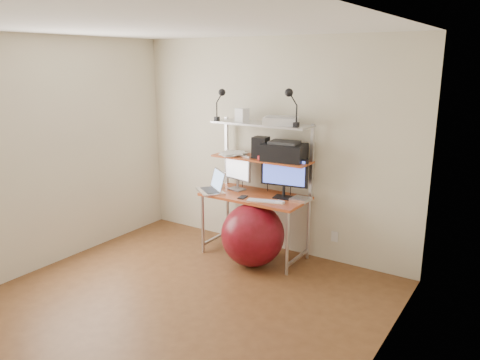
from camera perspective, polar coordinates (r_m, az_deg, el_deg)
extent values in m
plane|color=brown|center=(4.56, -8.01, -15.12)|extent=(3.60, 3.60, 0.00)
plane|color=white|center=(3.98, -9.33, 18.04)|extent=(3.60, 3.60, 0.00)
plane|color=beige|center=(5.53, 3.82, 4.12)|extent=(3.60, 0.00, 3.60)
plane|color=beige|center=(5.43, -23.02, 2.81)|extent=(0.00, 3.60, 3.60)
plane|color=beige|center=(3.23, 16.14, -3.95)|extent=(0.00, 3.60, 3.60)
cube|color=#B35022|center=(5.35, 1.84, -1.99)|extent=(1.20, 0.60, 0.03)
cylinder|color=#B4B4B9|center=(5.56, -4.55, -5.38)|extent=(0.04, 0.04, 0.71)
cylinder|color=#B4B4B9|center=(5.96, -1.51, -3.98)|extent=(0.04, 0.04, 0.71)
cylinder|color=#B4B4B9|center=(5.00, 5.78, -7.75)|extent=(0.04, 0.04, 0.71)
cylinder|color=#B4B4B9|center=(5.44, 8.32, -5.97)|extent=(0.04, 0.04, 0.71)
cube|color=#B4B4B9|center=(5.77, -1.64, 3.56)|extent=(0.03, 0.04, 0.84)
cube|color=#B4B4B9|center=(5.21, 8.73, 2.23)|extent=(0.03, 0.04, 0.84)
cube|color=#B35022|center=(5.36, 2.59, 2.60)|extent=(1.18, 0.34, 0.02)
cube|color=#B4B4B9|center=(5.29, 2.64, 6.85)|extent=(1.18, 0.34, 0.02)
cube|color=silver|center=(5.43, 11.47, -6.78)|extent=(0.08, 0.01, 0.12)
cube|color=#A7A6AB|center=(5.56, -0.40, -1.11)|extent=(0.21, 0.18, 0.01)
cylinder|color=#A7A6AB|center=(5.56, -0.29, -0.48)|extent=(0.03, 0.03, 0.10)
cube|color=#A7A6AB|center=(5.51, -0.29, 1.58)|extent=(0.41, 0.12, 0.31)
plane|color=white|center=(5.50, -0.39, 1.55)|extent=(0.36, 0.08, 0.37)
cube|color=black|center=(5.25, 5.24, -2.11)|extent=(0.22, 0.18, 0.01)
cylinder|color=black|center=(5.25, 5.36, -1.35)|extent=(0.03, 0.03, 0.12)
cube|color=black|center=(5.19, 5.42, 1.00)|extent=(0.54, 0.11, 0.33)
plane|color=blue|center=(5.18, 5.33, 0.97)|extent=(0.48, 0.07, 0.49)
cube|color=silver|center=(5.49, -3.64, -1.34)|extent=(0.45, 0.42, 0.02)
cube|color=#2F3032|center=(5.48, -3.65, -1.23)|extent=(0.34, 0.31, 0.00)
cube|color=silver|center=(5.49, -2.39, 0.07)|extent=(0.34, 0.28, 0.24)
plane|color=#7DA0D1|center=(5.49, -2.39, 0.07)|extent=(0.32, 0.27, 0.32)
cube|color=silver|center=(5.11, 2.99, -2.56)|extent=(0.39, 0.21, 0.01)
cube|color=silver|center=(5.06, 4.94, -2.71)|extent=(0.09, 0.06, 0.02)
cube|color=silver|center=(5.16, 7.41, -2.35)|extent=(0.20, 0.20, 0.04)
cube|color=black|center=(5.25, 0.33, -2.09)|extent=(0.09, 0.15, 0.01)
cube|color=black|center=(5.21, 5.41, 3.39)|extent=(0.50, 0.37, 0.19)
cube|color=#2F3032|center=(5.19, 5.44, 4.58)|extent=(0.34, 0.27, 0.03)
cube|color=black|center=(5.33, 2.54, 3.99)|extent=(0.19, 0.19, 0.24)
cube|color=#B01C20|center=(5.22, 3.26, 2.68)|extent=(0.19, 0.15, 0.05)
cube|color=silver|center=(5.15, 4.98, 7.17)|extent=(0.42, 0.34, 0.08)
cube|color=#A7A6AB|center=(5.14, 4.99, 7.71)|extent=(0.35, 0.27, 0.01)
cube|color=silver|center=(5.38, 0.25, 7.93)|extent=(0.15, 0.14, 0.15)
cube|color=#2F3032|center=(5.45, 0.32, 7.79)|extent=(0.14, 0.14, 0.11)
cube|color=black|center=(5.49, -2.84, 7.47)|extent=(0.05, 0.05, 0.05)
cylinder|color=black|center=(5.48, -2.85, 8.56)|extent=(0.01, 0.01, 0.16)
sphere|color=black|center=(5.41, -2.21, 10.63)|extent=(0.08, 0.08, 0.08)
cube|color=black|center=(4.99, 6.87, 6.71)|extent=(0.05, 0.06, 0.05)
cylinder|color=black|center=(4.98, 6.91, 8.00)|extent=(0.02, 0.02, 0.18)
sphere|color=black|center=(4.99, 5.99, 10.56)|extent=(0.09, 0.09, 0.09)
sphere|color=maroon|center=(5.23, 1.56, -6.70)|extent=(0.71, 0.71, 0.71)
cube|color=white|center=(5.60, -1.18, 3.27)|extent=(0.29, 0.33, 0.00)
cube|color=white|center=(5.50, -0.89, 3.12)|extent=(0.33, 0.35, 0.00)
cube|color=white|center=(5.62, -1.04, 3.40)|extent=(0.28, 0.33, 0.00)
cube|color=white|center=(5.52, -0.68, 3.27)|extent=(0.23, 0.29, 0.00)
cube|color=white|center=(5.54, -0.61, 3.36)|extent=(0.32, 0.35, 0.00)
cube|color=white|center=(5.51, -0.82, 3.36)|extent=(0.32, 0.35, 0.00)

